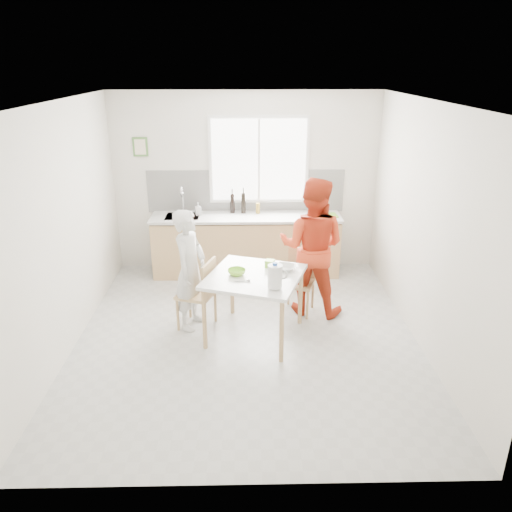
{
  "coord_description": "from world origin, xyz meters",
  "views": [
    {
      "loc": [
        -0.0,
        -5.22,
        3.08
      ],
      "look_at": [
        0.11,
        0.2,
        0.96
      ],
      "focal_mm": 35.0,
      "sensor_mm": 36.0,
      "label": 1
    }
  ],
  "objects_px": {
    "person_red": "(312,247)",
    "wine_bottle_b": "(232,203)",
    "person_white": "(190,270)",
    "milk_jug": "(275,276)",
    "dining_table": "(255,281)",
    "bowl_white": "(285,268)",
    "wine_bottle_a": "(243,203)",
    "chair_left": "(201,291)",
    "chair_far": "(299,278)",
    "bowl_green": "(237,272)"
  },
  "relations": [
    {
      "from": "person_red",
      "to": "wine_bottle_b",
      "type": "distance_m",
      "value": 1.78
    },
    {
      "from": "person_white",
      "to": "milk_jug",
      "type": "distance_m",
      "value": 1.19
    },
    {
      "from": "dining_table",
      "to": "bowl_white",
      "type": "height_order",
      "value": "bowl_white"
    },
    {
      "from": "wine_bottle_b",
      "to": "wine_bottle_a",
      "type": "bearing_deg",
      "value": -6.93
    },
    {
      "from": "person_white",
      "to": "wine_bottle_b",
      "type": "relative_size",
      "value": 4.98
    },
    {
      "from": "person_white",
      "to": "milk_jug",
      "type": "relative_size",
      "value": 5.36
    },
    {
      "from": "milk_jug",
      "to": "chair_left",
      "type": "bearing_deg",
      "value": 164.54
    },
    {
      "from": "person_red",
      "to": "chair_far",
      "type": "bearing_deg",
      "value": 11.24
    },
    {
      "from": "chair_left",
      "to": "bowl_white",
      "type": "bearing_deg",
      "value": 104.27
    },
    {
      "from": "dining_table",
      "to": "bowl_white",
      "type": "distance_m",
      "value": 0.41
    },
    {
      "from": "chair_far",
      "to": "bowl_green",
      "type": "bearing_deg",
      "value": -122.51
    },
    {
      "from": "chair_left",
      "to": "person_red",
      "type": "relative_size",
      "value": 0.5
    },
    {
      "from": "person_red",
      "to": "bowl_green",
      "type": "relative_size",
      "value": 8.62
    },
    {
      "from": "person_white",
      "to": "bowl_white",
      "type": "distance_m",
      "value": 1.14
    },
    {
      "from": "chair_left",
      "to": "wine_bottle_a",
      "type": "distance_m",
      "value": 2.0
    },
    {
      "from": "milk_jug",
      "to": "wine_bottle_b",
      "type": "bearing_deg",
      "value": 120.81
    },
    {
      "from": "dining_table",
      "to": "milk_jug",
      "type": "distance_m",
      "value": 0.49
    },
    {
      "from": "chair_left",
      "to": "wine_bottle_a",
      "type": "height_order",
      "value": "wine_bottle_a"
    },
    {
      "from": "wine_bottle_b",
      "to": "milk_jug",
      "type": "bearing_deg",
      "value": -78.13
    },
    {
      "from": "dining_table",
      "to": "bowl_white",
      "type": "xyz_separation_m",
      "value": [
        0.36,
        0.14,
        0.11
      ]
    },
    {
      "from": "milk_jug",
      "to": "person_white",
      "type": "bearing_deg",
      "value": 166.24
    },
    {
      "from": "chair_left",
      "to": "bowl_white",
      "type": "relative_size",
      "value": 3.83
    },
    {
      "from": "chair_left",
      "to": "person_white",
      "type": "xyz_separation_m",
      "value": [
        -0.12,
        0.04,
        0.26
      ]
    },
    {
      "from": "bowl_green",
      "to": "wine_bottle_a",
      "type": "height_order",
      "value": "wine_bottle_a"
    },
    {
      "from": "bowl_white",
      "to": "wine_bottle_b",
      "type": "height_order",
      "value": "wine_bottle_b"
    },
    {
      "from": "dining_table",
      "to": "chair_far",
      "type": "bearing_deg",
      "value": 47.77
    },
    {
      "from": "chair_left",
      "to": "person_white",
      "type": "height_order",
      "value": "person_white"
    },
    {
      "from": "dining_table",
      "to": "wine_bottle_b",
      "type": "relative_size",
      "value": 4.33
    },
    {
      "from": "person_white",
      "to": "milk_jug",
      "type": "xyz_separation_m",
      "value": [
        0.99,
        -0.63,
        0.19
      ]
    },
    {
      "from": "bowl_white",
      "to": "milk_jug",
      "type": "height_order",
      "value": "milk_jug"
    },
    {
      "from": "person_white",
      "to": "bowl_green",
      "type": "relative_size",
      "value": 7.24
    },
    {
      "from": "milk_jug",
      "to": "bowl_white",
      "type": "bearing_deg",
      "value": 92.6
    },
    {
      "from": "bowl_green",
      "to": "bowl_white",
      "type": "distance_m",
      "value": 0.58
    },
    {
      "from": "person_red",
      "to": "bowl_green",
      "type": "bearing_deg",
      "value": 52.22
    },
    {
      "from": "person_red",
      "to": "wine_bottle_a",
      "type": "distance_m",
      "value": 1.68
    },
    {
      "from": "person_white",
      "to": "person_red",
      "type": "relative_size",
      "value": 0.84
    },
    {
      "from": "bowl_green",
      "to": "milk_jug",
      "type": "height_order",
      "value": "milk_jug"
    },
    {
      "from": "bowl_green",
      "to": "chair_left",
      "type": "bearing_deg",
      "value": 155.15
    },
    {
      "from": "chair_far",
      "to": "wine_bottle_a",
      "type": "xyz_separation_m",
      "value": [
        -0.73,
        1.4,
        0.62
      ]
    },
    {
      "from": "bowl_green",
      "to": "wine_bottle_a",
      "type": "bearing_deg",
      "value": 87.89
    },
    {
      "from": "person_red",
      "to": "wine_bottle_b",
      "type": "height_order",
      "value": "person_red"
    },
    {
      "from": "dining_table",
      "to": "wine_bottle_b",
      "type": "height_order",
      "value": "wine_bottle_b"
    },
    {
      "from": "dining_table",
      "to": "chair_far",
      "type": "distance_m",
      "value": 0.92
    },
    {
      "from": "chair_left",
      "to": "bowl_green",
      "type": "height_order",
      "value": "chair_left"
    },
    {
      "from": "milk_jug",
      "to": "person_red",
      "type": "bearing_deg",
      "value": 81.54
    },
    {
      "from": "person_white",
      "to": "bowl_white",
      "type": "height_order",
      "value": "person_white"
    },
    {
      "from": "milk_jug",
      "to": "wine_bottle_b",
      "type": "xyz_separation_m",
      "value": [
        -0.51,
        2.45,
        0.13
      ]
    },
    {
      "from": "person_white",
      "to": "bowl_green",
      "type": "distance_m",
      "value": 0.62
    },
    {
      "from": "wine_bottle_a",
      "to": "wine_bottle_b",
      "type": "height_order",
      "value": "wine_bottle_a"
    },
    {
      "from": "person_white",
      "to": "bowl_white",
      "type": "xyz_separation_m",
      "value": [
        1.13,
        -0.12,
        0.07
      ]
    }
  ]
}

